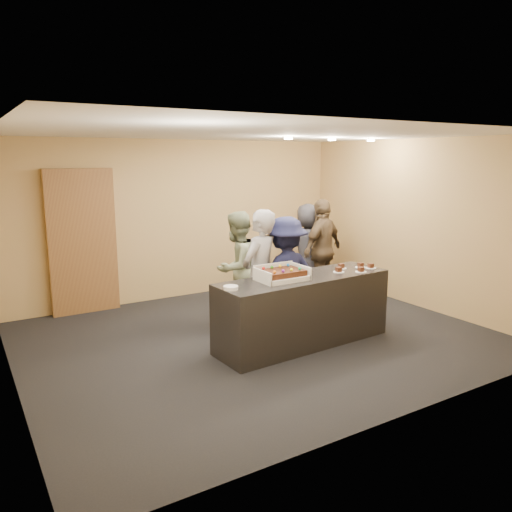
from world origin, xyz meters
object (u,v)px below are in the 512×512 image
(cake_box, at_px, (281,276))
(person_brown_extra, at_px, (322,250))
(person_sage_man, at_px, (237,268))
(person_server_grey, at_px, (260,275))
(serving_counter, at_px, (303,310))
(storage_cabinet, at_px, (82,242))
(person_navy_man, at_px, (285,276))
(plate_stack, at_px, (231,288))
(sheet_cake, at_px, (282,272))
(person_dark_suit, at_px, (308,249))

(cake_box, distance_m, person_brown_extra, 2.42)
(person_sage_man, bearing_deg, person_server_grey, 60.31)
(serving_counter, bearing_deg, storage_cabinet, 122.90)
(cake_box, height_order, person_navy_man, person_navy_man)
(plate_stack, xyz_separation_m, person_sage_man, (0.79, 1.27, -0.10))
(sheet_cake, distance_m, person_sage_man, 1.22)
(serving_counter, bearing_deg, person_dark_suit, 48.56)
(serving_counter, bearing_deg, person_navy_man, 84.63)
(sheet_cake, xyz_separation_m, person_dark_suit, (1.86, 1.91, -0.19))
(person_brown_extra, bearing_deg, sheet_cake, 20.66)
(person_brown_extra, bearing_deg, person_sage_man, -8.40)
(person_server_grey, bearing_deg, person_dark_suit, -166.88)
(person_server_grey, height_order, person_brown_extra, person_server_grey)
(serving_counter, xyz_separation_m, person_navy_man, (0.02, 0.45, 0.36))
(person_server_grey, distance_m, person_brown_extra, 2.22)
(storage_cabinet, distance_m, sheet_cake, 3.39)
(person_navy_man, distance_m, person_dark_suit, 2.09)
(serving_counter, distance_m, person_sage_man, 1.30)
(storage_cabinet, xyz_separation_m, person_navy_man, (2.12, -2.45, -0.31))
(plate_stack, bearing_deg, person_sage_man, 58.02)
(person_dark_suit, bearing_deg, person_server_grey, 56.24)
(cake_box, bearing_deg, plate_stack, -173.35)
(serving_counter, distance_m, sheet_cake, 0.65)
(cake_box, bearing_deg, storage_cabinet, 121.49)
(cake_box, relative_size, sheet_cake, 1.18)
(cake_box, xyz_separation_m, plate_stack, (-0.76, -0.09, -0.02))
(storage_cabinet, distance_m, cake_box, 3.38)
(storage_cabinet, relative_size, person_navy_man, 1.38)
(person_server_grey, xyz_separation_m, person_navy_man, (0.41, 0.00, -0.06))
(cake_box, bearing_deg, person_brown_extra, 38.80)
(cake_box, xyz_separation_m, person_navy_man, (0.36, 0.43, -0.13))
(serving_counter, distance_m, plate_stack, 1.20)
(serving_counter, bearing_deg, person_sage_man, 101.42)
(sheet_cake, relative_size, person_brown_extra, 0.30)
(cake_box, height_order, person_dark_suit, person_dark_suit)
(person_server_grey, height_order, person_sage_man, person_server_grey)
(cake_box, height_order, sheet_cake, cake_box)
(person_navy_man, relative_size, person_dark_suit, 1.00)
(person_navy_man, height_order, person_brown_extra, person_brown_extra)
(plate_stack, xyz_separation_m, person_dark_suit, (2.62, 1.98, -0.11))
(cake_box, relative_size, person_server_grey, 0.35)
(serving_counter, bearing_deg, sheet_cake, 176.92)
(serving_counter, relative_size, storage_cabinet, 1.07)
(sheet_cake, height_order, person_brown_extra, person_brown_extra)
(storage_cabinet, distance_m, person_sage_man, 2.48)
(storage_cabinet, bearing_deg, person_brown_extra, -20.45)
(person_sage_man, xyz_separation_m, person_brown_extra, (1.85, 0.33, 0.04))
(storage_cabinet, xyz_separation_m, plate_stack, (1.00, -2.96, -0.20))
(plate_stack, xyz_separation_m, person_navy_man, (1.12, 0.52, -0.11))
(cake_box, distance_m, sheet_cake, 0.06)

